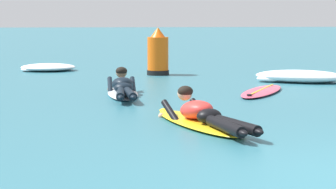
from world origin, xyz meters
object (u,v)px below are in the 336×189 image
(surfer_far, at_px, (123,88))
(channel_marker_buoy, at_px, (158,56))
(drifting_surfboard, at_px, (262,91))
(surfer_near, at_px, (201,116))

(surfer_far, xyz_separation_m, channel_marker_buoy, (1.02, 4.01, 0.34))
(surfer_far, height_order, drifting_surfboard, surfer_far)
(surfer_near, height_order, drifting_surfboard, surfer_near)
(surfer_far, distance_m, channel_marker_buoy, 4.16)
(surfer_near, relative_size, surfer_far, 1.06)
(surfer_near, xyz_separation_m, channel_marker_buoy, (0.10, 7.35, 0.35))
(drifting_surfboard, relative_size, channel_marker_buoy, 1.90)
(surfer_near, distance_m, surfer_far, 3.46)
(surfer_near, bearing_deg, drifting_surfboard, 63.53)
(surfer_near, xyz_separation_m, drifting_surfboard, (1.73, 3.46, -0.10))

